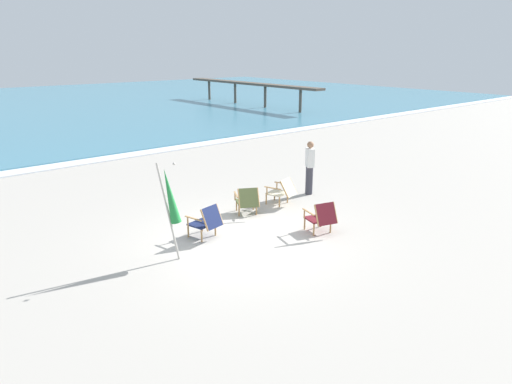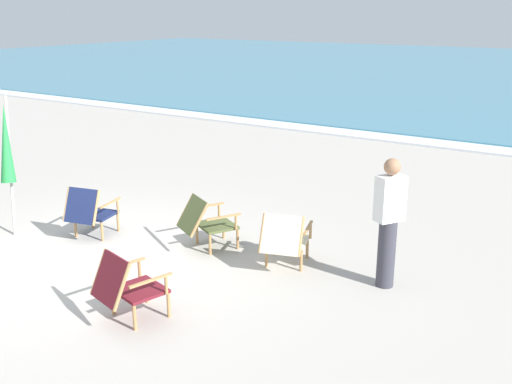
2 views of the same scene
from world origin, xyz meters
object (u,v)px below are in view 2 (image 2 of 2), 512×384
(beach_chair_far_center, at_px, (206,221))
(beach_chair_back_right, at_px, (90,211))
(person_near_chairs, at_px, (389,222))
(beach_chair_front_right, at_px, (127,285))
(umbrella_furled_green, at_px, (6,145))
(beach_chair_back_left, at_px, (285,238))

(beach_chair_far_center, height_order, beach_chair_back_right, beach_chair_back_right)
(beach_chair_back_right, distance_m, person_near_chairs, 4.42)
(person_near_chairs, bearing_deg, beach_chair_front_right, -130.84)
(beach_chair_back_right, relative_size, umbrella_furled_green, 0.39)
(beach_chair_back_left, relative_size, beach_chair_far_center, 0.95)
(beach_chair_front_right, xyz_separation_m, beach_chair_back_left, (0.73, 2.15, -0.01))
(beach_chair_back_right, relative_size, person_near_chairs, 0.50)
(beach_chair_far_center, bearing_deg, beach_chair_back_left, 1.07)
(beach_chair_back_right, distance_m, umbrella_furled_green, 1.56)
(umbrella_furled_green, bearing_deg, beach_chair_back_left, 14.74)
(beach_chair_front_right, bearing_deg, beach_chair_far_center, 104.56)
(beach_chair_back_left, relative_size, beach_chair_back_right, 1.11)
(beach_chair_back_left, distance_m, beach_chair_back_right, 3.06)
(beach_chair_back_right, xyz_separation_m, umbrella_furled_green, (-1.16, -0.46, 0.94))
(beach_chair_back_left, distance_m, person_near_chairs, 1.40)
(beach_chair_back_left, height_order, umbrella_furled_green, umbrella_furled_green)
(beach_chair_back_right, xyz_separation_m, person_near_chairs, (4.31, 0.85, 0.41))
(umbrella_furled_green, bearing_deg, beach_chair_front_right, -17.23)
(umbrella_furled_green, bearing_deg, beach_chair_back_right, 21.77)
(beach_chair_far_center, xyz_separation_m, umbrella_furled_green, (-2.87, -1.07, 0.95))
(beach_chair_back_right, bearing_deg, umbrella_furled_green, -158.23)
(beach_chair_back_left, xyz_separation_m, person_near_chairs, (1.32, 0.22, 0.42))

